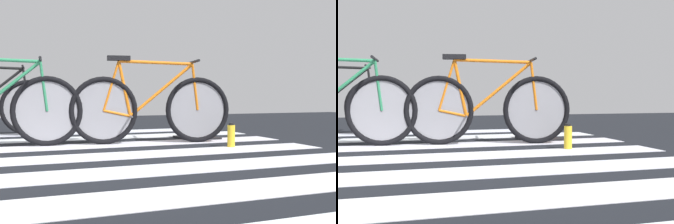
{
  "view_description": "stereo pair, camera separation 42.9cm",
  "coord_description": "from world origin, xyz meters",
  "views": [
    {
      "loc": [
        -0.29,
        -3.07,
        0.54
      ],
      "look_at": [
        1.39,
        1.21,
        0.36
      ],
      "focal_mm": 44.88,
      "sensor_mm": 36.0,
      "label": 1
    },
    {
      "loc": [
        0.14,
        -3.07,
        0.54
      ],
      "look_at": [
        1.39,
        1.21,
        0.36
      ],
      "focal_mm": 44.88,
      "sensor_mm": 36.0,
      "label": 2
    }
  ],
  "objects": [
    {
      "name": "crosswalk_markings",
      "position": [
        0.03,
        0.05,
        0.02
      ],
      "size": [
        5.38,
        5.77,
        0.0
      ],
      "color": "silver",
      "rests_on": "ground"
    },
    {
      "name": "traffic_cone",
      "position": [
        1.86,
        1.46,
        0.26
      ],
      "size": [
        0.44,
        0.44,
        0.5
      ],
      "color": "black",
      "rests_on": "ground"
    },
    {
      "name": "water_bottle",
      "position": [
        1.82,
        0.59,
        0.14
      ],
      "size": [
        0.08,
        0.08,
        0.25
      ],
      "color": "gold",
      "rests_on": "ground"
    },
    {
      "name": "ground",
      "position": [
        0.0,
        0.0,
        0.01
      ],
      "size": [
        18.0,
        14.0,
        0.02
      ],
      "color": "black"
    },
    {
      "name": "bicycle_1_of_3",
      "position": [
        1.18,
        1.18,
        0.41
      ],
      "size": [
        1.72,
        0.54,
        0.93
      ],
      "rotation": [
        0.0,
        0.0,
        -0.17
      ],
      "color": "black",
      "rests_on": "ground"
    }
  ]
}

